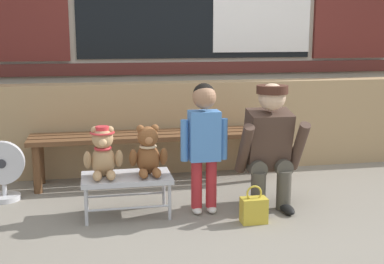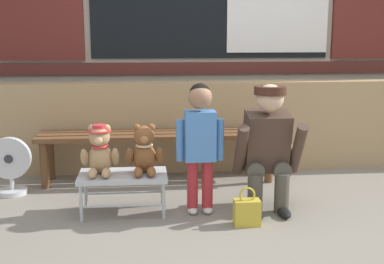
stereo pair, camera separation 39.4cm
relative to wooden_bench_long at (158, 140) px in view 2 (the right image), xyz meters
name	(u,v)px [view 2 (the right image)]	position (x,y,z in m)	size (l,w,h in m)	color
ground_plane	(243,221)	(0.56, -1.06, -0.37)	(60.00, 60.00, 0.00)	gray
brick_low_wall	(216,126)	(0.56, 0.37, 0.05)	(7.38, 0.25, 0.85)	tan
wooden_bench_long	(158,140)	(0.00, 0.00, 0.00)	(2.10, 0.40, 0.44)	brown
small_display_bench	(123,178)	(-0.28, -0.80, -0.11)	(0.64, 0.36, 0.30)	#BCBCC1
teddy_bear_with_hat	(100,151)	(-0.44, -0.80, 0.10)	(0.28, 0.27, 0.36)	tan
teddy_bear_plain	(144,151)	(-0.12, -0.80, 0.09)	(0.28, 0.26, 0.36)	brown
child_standing	(200,134)	(0.28, -0.85, 0.22)	(0.35, 0.18, 0.96)	#B7282D
adult_crouching	(268,147)	(0.79, -0.83, 0.11)	(0.50, 0.49, 0.95)	#4C473D
handbag_on_ground	(247,212)	(0.58, -1.13, -0.28)	(0.18, 0.11, 0.27)	gold
floor_fan	(10,166)	(-1.21, -0.29, -0.13)	(0.34, 0.24, 0.48)	silver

